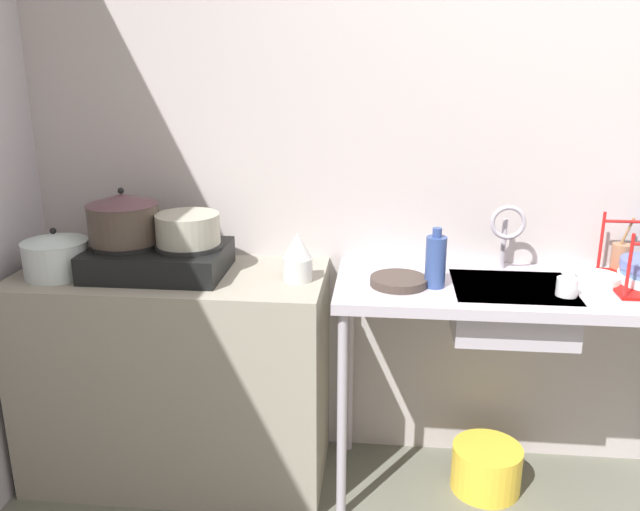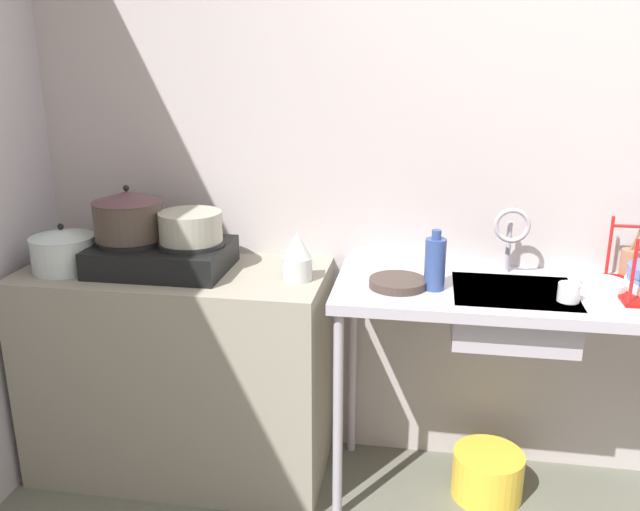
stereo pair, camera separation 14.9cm
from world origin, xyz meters
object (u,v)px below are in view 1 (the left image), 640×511
(pot_beside_stove, at_px, (56,255))
(frying_pan, at_px, (399,281))
(percolator, at_px, (298,257))
(bottle_by_sink, at_px, (436,261))
(cup_by_rack, at_px, (567,287))
(utensil_jar, at_px, (621,257))
(pot_on_left_burner, at_px, (123,218))
(faucet, at_px, (507,227))
(pot_on_right_burner, at_px, (188,229))
(stove, at_px, (158,258))
(small_bowl_on_drainboard, at_px, (598,279))
(sink_basin, at_px, (511,308))
(bucket_on_floor, at_px, (486,468))

(pot_beside_stove, relative_size, frying_pan, 1.18)
(percolator, xyz_separation_m, bottle_by_sink, (0.50, -0.02, 0.01))
(cup_by_rack, relative_size, bottle_by_sink, 0.34)
(pot_beside_stove, xyz_separation_m, frying_pan, (1.29, 0.02, -0.07))
(cup_by_rack, height_order, utensil_jar, utensil_jar)
(cup_by_rack, xyz_separation_m, utensil_jar, (0.27, 0.30, 0.02))
(pot_on_left_burner, distance_m, pot_beside_stove, 0.29)
(utensil_jar, bearing_deg, faucet, -172.02)
(pot_on_right_burner, bearing_deg, stove, 180.00)
(small_bowl_on_drainboard, bearing_deg, pot_on_left_burner, -178.76)
(pot_on_right_burner, bearing_deg, percolator, -4.26)
(percolator, bearing_deg, pot_on_left_burner, 177.32)
(sink_basin, xyz_separation_m, small_bowl_on_drainboard, (0.31, 0.06, 0.10))
(frying_pan, distance_m, bottle_by_sink, 0.15)
(pot_on_right_burner, distance_m, utensil_jar, 1.67)
(cup_by_rack, bearing_deg, pot_beside_stove, 179.06)
(bottle_by_sink, bearing_deg, frying_pan, 179.26)
(faucet, bearing_deg, bucket_on_floor, -100.44)
(stove, bearing_deg, small_bowl_on_drainboard, 1.34)
(frying_pan, relative_size, utensil_jar, 0.97)
(stove, distance_m, pot_on_right_burner, 0.17)
(stove, height_order, faucet, faucet)
(faucet, bearing_deg, pot_beside_stove, -172.99)
(pot_on_left_burner, xyz_separation_m, faucet, (1.45, 0.14, -0.04))
(stove, xyz_separation_m, small_bowl_on_drainboard, (1.64, 0.04, -0.04))
(pot_on_right_burner, relative_size, bucket_on_floor, 0.86)
(sink_basin, height_order, cup_by_rack, cup_by_rack)
(percolator, bearing_deg, bottle_by_sink, -2.02)
(faucet, bearing_deg, frying_pan, -154.74)
(cup_by_rack, distance_m, utensil_jar, 0.41)
(pot_on_left_burner, bearing_deg, percolator, -2.68)
(stove, bearing_deg, utensil_jar, 6.66)
(pot_on_left_burner, bearing_deg, bottle_by_sink, -2.40)
(bottle_by_sink, relative_size, utensil_jar, 1.02)
(stove, bearing_deg, cup_by_rack, -3.65)
(pot_on_right_burner, distance_m, small_bowl_on_drainboard, 1.53)
(cup_by_rack, distance_m, small_bowl_on_drainboard, 0.20)
(bucket_on_floor, bearing_deg, stove, 179.94)
(frying_pan, bearing_deg, utensil_jar, 16.54)
(stove, relative_size, faucet, 1.93)
(pot_on_right_burner, height_order, utensil_jar, pot_on_right_burner)
(sink_basin, height_order, bucket_on_floor, sink_basin)
(pot_on_left_burner, relative_size, pot_beside_stove, 1.09)
(pot_on_left_burner, distance_m, small_bowl_on_drainboard, 1.78)
(pot_beside_stove, bearing_deg, sink_basin, 1.51)
(pot_beside_stove, height_order, small_bowl_on_drainboard, pot_beside_stove)
(pot_on_right_burner, bearing_deg, bottle_by_sink, -3.04)
(sink_basin, bearing_deg, pot_beside_stove, -178.49)
(stove, distance_m, faucet, 1.34)
(percolator, height_order, frying_pan, percolator)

